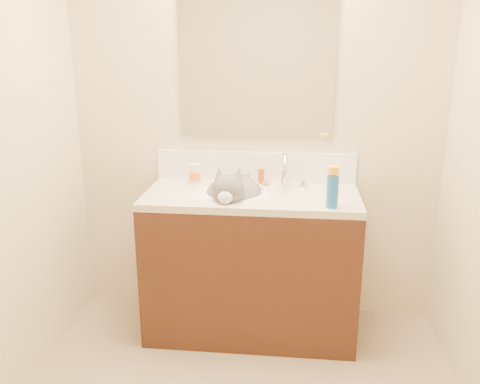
% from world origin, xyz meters
% --- Properties ---
extents(room_shell, '(2.24, 2.54, 2.52)m').
position_xyz_m(room_shell, '(0.00, 0.00, 1.49)').
color(room_shell, beige).
rests_on(room_shell, ground).
extents(vanity_cabinet, '(1.20, 0.55, 0.82)m').
position_xyz_m(vanity_cabinet, '(0.00, 0.97, 0.41)').
color(vanity_cabinet, '#3A1D10').
rests_on(vanity_cabinet, ground).
extents(counter_slab, '(1.20, 0.55, 0.04)m').
position_xyz_m(counter_slab, '(0.00, 0.97, 0.84)').
color(counter_slab, beige).
rests_on(counter_slab, vanity_cabinet).
extents(basin, '(0.45, 0.36, 0.14)m').
position_xyz_m(basin, '(-0.12, 0.94, 0.79)').
color(basin, white).
rests_on(basin, vanity_cabinet).
extents(faucet, '(0.28, 0.20, 0.21)m').
position_xyz_m(faucet, '(0.18, 1.11, 0.95)').
color(faucet, silver).
rests_on(faucet, counter_slab).
extents(cat, '(0.38, 0.47, 0.35)m').
position_xyz_m(cat, '(-0.10, 0.97, 0.84)').
color(cat, '#555355').
rests_on(cat, basin).
extents(backsplash, '(1.20, 0.02, 0.18)m').
position_xyz_m(backsplash, '(0.00, 1.24, 0.95)').
color(backsplash, white).
rests_on(backsplash, counter_slab).
extents(mirror, '(0.90, 0.02, 0.80)m').
position_xyz_m(mirror, '(0.00, 1.24, 1.54)').
color(mirror, white).
rests_on(mirror, room_shell).
extents(pill_bottle, '(0.08, 0.08, 0.12)m').
position_xyz_m(pill_bottle, '(-0.35, 1.14, 0.92)').
color(pill_bottle, silver).
rests_on(pill_bottle, counter_slab).
extents(pill_label, '(0.08, 0.08, 0.04)m').
position_xyz_m(pill_label, '(-0.35, 1.14, 0.91)').
color(pill_label, orange).
rests_on(pill_label, pill_bottle).
extents(silver_jar, '(0.06, 0.06, 0.06)m').
position_xyz_m(silver_jar, '(-0.06, 1.19, 0.89)').
color(silver_jar, '#B7B7BC').
rests_on(silver_jar, counter_slab).
extents(amber_bottle, '(0.04, 0.04, 0.09)m').
position_xyz_m(amber_bottle, '(0.04, 1.18, 0.91)').
color(amber_bottle, '#C94717').
rests_on(amber_bottle, counter_slab).
extents(toothbrush, '(0.03, 0.15, 0.01)m').
position_xyz_m(toothbrush, '(0.06, 1.03, 0.87)').
color(toothbrush, silver).
rests_on(toothbrush, counter_slab).
extents(toothbrush_head, '(0.02, 0.03, 0.02)m').
position_xyz_m(toothbrush_head, '(0.06, 1.03, 0.87)').
color(toothbrush_head, '#67A7DB').
rests_on(toothbrush_head, counter_slab).
extents(spray_can, '(0.08, 0.08, 0.17)m').
position_xyz_m(spray_can, '(0.43, 0.77, 0.94)').
color(spray_can, blue).
rests_on(spray_can, counter_slab).
extents(spray_cap, '(0.08, 0.08, 0.04)m').
position_xyz_m(spray_cap, '(0.43, 0.77, 1.06)').
color(spray_cap, yellow).
rests_on(spray_cap, spray_can).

